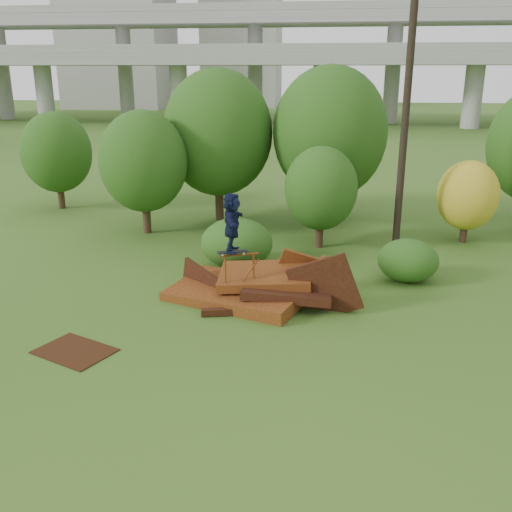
# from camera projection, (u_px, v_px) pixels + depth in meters

# --- Properties ---
(ground) EXTENTS (240.00, 240.00, 0.00)m
(ground) POSITION_uv_depth(u_px,v_px,m) (277.00, 340.00, 14.75)
(ground) COLOR #2D5116
(ground) RESTS_ON ground
(scrap_pile) EXTENTS (6.10, 3.78, 2.25)m
(scrap_pile) POSITION_uv_depth(u_px,v_px,m) (256.00, 289.00, 17.23)
(scrap_pile) COLOR #3E140B
(scrap_pile) RESTS_ON ground
(grind_rail) EXTENTS (1.09, 0.49, 1.57)m
(grind_rail) POSITION_uv_depth(u_px,v_px,m) (240.00, 272.00, 16.70)
(grind_rail) COLOR brown
(grind_rail) RESTS_ON ground
(skateboard) EXTENTS (0.90, 0.55, 0.09)m
(skateboard) POSITION_uv_depth(u_px,v_px,m) (232.00, 252.00, 16.45)
(skateboard) COLOR black
(skateboard) RESTS_ON grind_rail
(skater) EXTENTS (0.61, 1.62, 1.72)m
(skater) POSITION_uv_depth(u_px,v_px,m) (232.00, 223.00, 16.18)
(skater) COLOR #0F1533
(skater) RESTS_ON skateboard
(flat_plate) EXTENTS (2.19, 1.93, 0.03)m
(flat_plate) POSITION_uv_depth(u_px,v_px,m) (75.00, 351.00, 14.11)
(flat_plate) COLOR black
(flat_plate) RESTS_ON ground
(tree_0) EXTENTS (3.66, 3.66, 5.16)m
(tree_0) POSITION_uv_depth(u_px,v_px,m) (143.00, 162.00, 23.58)
(tree_0) COLOR black
(tree_0) RESTS_ON ground
(tree_1) EXTENTS (4.89, 4.89, 6.80)m
(tree_1) POSITION_uv_depth(u_px,v_px,m) (218.00, 133.00, 25.44)
(tree_1) COLOR black
(tree_1) RESTS_ON ground
(tree_2) EXTENTS (2.81, 2.81, 3.96)m
(tree_2) POSITION_uv_depth(u_px,v_px,m) (321.00, 189.00, 21.80)
(tree_2) COLOR black
(tree_2) RESTS_ON ground
(tree_3) EXTENTS (4.99, 4.99, 6.93)m
(tree_3) POSITION_uv_depth(u_px,v_px,m) (330.00, 133.00, 24.80)
(tree_3) COLOR black
(tree_3) RESTS_ON ground
(tree_4) EXTENTS (2.40, 2.40, 3.31)m
(tree_4) POSITION_uv_depth(u_px,v_px,m) (468.00, 196.00, 22.56)
(tree_4) COLOR black
(tree_4) RESTS_ON ground
(tree_6) EXTENTS (3.43, 3.43, 4.79)m
(tree_6) POSITION_uv_depth(u_px,v_px,m) (56.00, 152.00, 28.02)
(tree_6) COLOR black
(tree_6) RESTS_ON ground
(shrub_left) EXTENTS (2.54, 2.34, 1.76)m
(shrub_left) POSITION_uv_depth(u_px,v_px,m) (237.00, 243.00, 19.97)
(shrub_left) COLOR #234913
(shrub_left) RESTS_ON ground
(shrub_right) EXTENTS (1.99, 1.83, 1.41)m
(shrub_right) POSITION_uv_depth(u_px,v_px,m) (408.00, 260.00, 18.69)
(shrub_right) COLOR #234913
(shrub_right) RESTS_ON ground
(utility_pole) EXTENTS (1.40, 0.28, 9.88)m
(utility_pole) POSITION_uv_depth(u_px,v_px,m) (405.00, 117.00, 20.80)
(utility_pole) COLOR black
(utility_pole) RESTS_ON ground
(freeway_overpass) EXTENTS (160.00, 15.00, 13.70)m
(freeway_overpass) POSITION_uv_depth(u_px,v_px,m) (324.00, 40.00, 70.92)
(freeway_overpass) COLOR gray
(freeway_overpass) RESTS_ON ground
(building_left) EXTENTS (18.00, 16.00, 35.00)m
(building_left) POSITION_uv_depth(u_px,v_px,m) (117.00, 8.00, 103.50)
(building_left) COLOR #9E9E99
(building_left) RESTS_ON ground
(building_right) EXTENTS (14.00, 14.00, 28.00)m
(building_right) POSITION_uv_depth(u_px,v_px,m) (243.00, 30.00, 108.56)
(building_right) COLOR #9E9E99
(building_right) RESTS_ON ground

